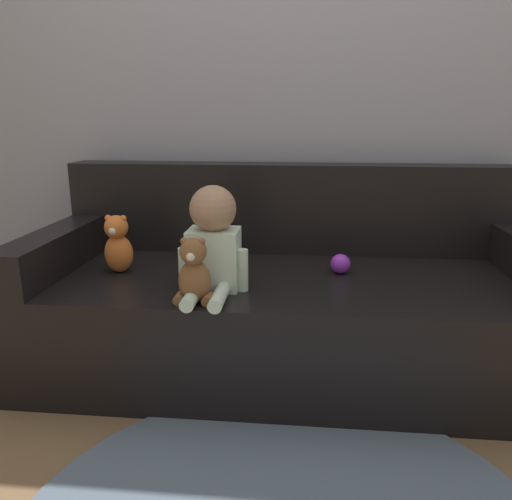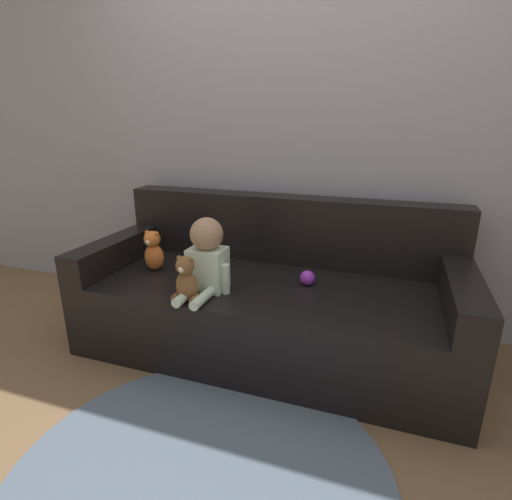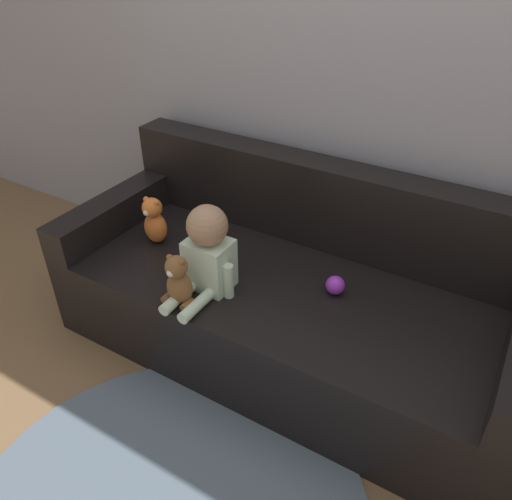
{
  "view_description": "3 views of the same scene",
  "coord_description": "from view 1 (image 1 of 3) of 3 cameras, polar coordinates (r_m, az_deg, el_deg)",
  "views": [
    {
      "loc": [
        0.07,
        -2.05,
        1.1
      ],
      "look_at": [
        -0.13,
        -0.02,
        0.54
      ],
      "focal_mm": 35.0,
      "sensor_mm": 36.0,
      "label": 1
    },
    {
      "loc": [
        0.64,
        -2.04,
        1.34
      ],
      "look_at": [
        -0.07,
        -0.02,
        0.63
      ],
      "focal_mm": 28.0,
      "sensor_mm": 36.0,
      "label": 2
    },
    {
      "loc": [
        0.81,
        -1.64,
        1.83
      ],
      "look_at": [
        -0.1,
        -0.11,
        0.63
      ],
      "focal_mm": 35.0,
      "sensor_mm": 36.0,
      "label": 3
    }
  ],
  "objects": [
    {
      "name": "wall_back",
      "position": [
        2.61,
        4.43,
        19.63
      ],
      "size": [
        8.0,
        0.05,
        2.6
      ],
      "color": "#93939E",
      "rests_on": "ground_plane"
    },
    {
      "name": "plush_toy_side",
      "position": [
        2.2,
        -15.51,
        0.64
      ],
      "size": [
        0.12,
        0.12,
        0.25
      ],
      "color": "orange",
      "rests_on": "couch"
    },
    {
      "name": "couch",
      "position": [
        2.25,
        3.58,
        -5.57
      ],
      "size": [
        2.17,
        0.93,
        0.87
      ],
      "color": "black",
      "rests_on": "ground_plane"
    },
    {
      "name": "ground_plane",
      "position": [
        2.32,
        3.39,
        -13.02
      ],
      "size": [
        12.0,
        12.0,
        0.0
      ],
      "primitive_type": "plane",
      "color": "brown"
    },
    {
      "name": "toy_ball",
      "position": [
        2.16,
        9.62,
        -1.56
      ],
      "size": [
        0.08,
        0.08,
        0.08
      ],
      "color": "purple",
      "rests_on": "couch"
    },
    {
      "name": "person_baby",
      "position": [
        1.91,
        -4.93,
        0.86
      ],
      "size": [
        0.27,
        0.36,
        0.4
      ],
      "color": "silver",
      "rests_on": "couch"
    },
    {
      "name": "teddy_bear_brown",
      "position": [
        1.79,
        -7.09,
        -2.57
      ],
      "size": [
        0.14,
        0.11,
        0.24
      ],
      "color": "brown",
      "rests_on": "couch"
    }
  ]
}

